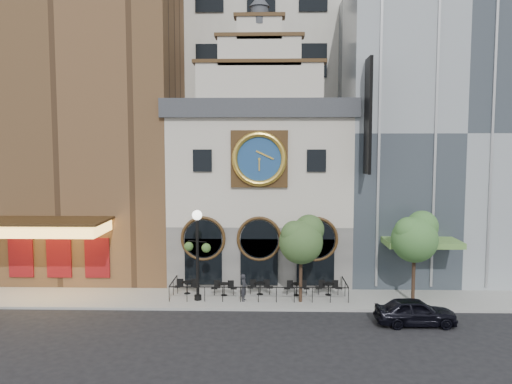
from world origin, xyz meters
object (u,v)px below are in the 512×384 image
object	(u,v)px
tree_left	(302,238)
bistro_0	(187,286)
car_right	(415,312)
pedestrian	(244,288)
tree_right	(415,236)
bistro_1	(224,288)
bistro_3	(297,288)
bistro_2	(260,287)
lamppost	(197,245)
bistro_4	(328,288)

from	to	relation	value
tree_left	bistro_0	bearing A→B (deg)	168.60
tree_left	car_right	bearing A→B (deg)	-30.57
pedestrian	tree_right	distance (m)	10.56
bistro_1	bistro_3	size ratio (longest dim) A/B	1.00
bistro_0	bistro_3	bearing A→B (deg)	-1.85
bistro_2	bistro_3	world-z (taller)	same
pedestrian	bistro_0	bearing A→B (deg)	79.76
pedestrian	lamppost	xyz separation A→B (m)	(-2.77, 0.11, 2.55)
bistro_4	pedestrian	distance (m)	5.35
bistro_0	bistro_2	distance (m)	4.56
car_right	bistro_0	bearing A→B (deg)	68.39
bistro_2	lamppost	bearing A→B (deg)	-162.36
bistro_3	tree_left	world-z (taller)	tree_left
bistro_0	pedestrian	bearing A→B (deg)	-20.69
tree_left	lamppost	bearing A→B (deg)	178.49
bistro_4	tree_right	size ratio (longest dim) A/B	0.29
car_right	bistro_1	bearing A→B (deg)	65.72
bistro_2	bistro_1	bearing A→B (deg)	-173.81
pedestrian	tree_right	world-z (taller)	tree_right
bistro_0	pedestrian	world-z (taller)	pedestrian
bistro_2	bistro_4	xyz separation A→B (m)	(4.24, -0.01, 0.00)
bistro_1	bistro_3	bearing A→B (deg)	1.22
tree_right	tree_left	bearing A→B (deg)	-178.87
bistro_3	tree_right	distance (m)	7.77
bistro_0	lamppost	world-z (taller)	lamppost
bistro_0	bistro_3	xyz separation A→B (m)	(6.83, -0.22, 0.00)
bistro_4	pedestrian	size ratio (longest dim) A/B	0.98
car_right	lamppost	bearing A→B (deg)	72.43
bistro_2	tree_right	distance (m)	9.85
bistro_0	lamppost	xyz separation A→B (m)	(0.85, -1.26, 2.89)
bistro_1	bistro_4	bearing A→B (deg)	2.06
bistro_1	pedestrian	xyz separation A→B (m)	(1.28, -1.05, 0.34)
bistro_1	tree_left	distance (m)	5.86
bistro_0	pedestrian	size ratio (longest dim) A/B	0.98
bistro_2	car_right	bearing A→B (deg)	-29.96
pedestrian	bistro_2	bearing A→B (deg)	-25.56
bistro_1	bistro_4	distance (m)	6.46
pedestrian	tree_left	world-z (taller)	tree_left
bistro_0	bistro_1	xyz separation A→B (m)	(2.34, -0.32, 0.00)
tree_left	bistro_3	bearing A→B (deg)	99.39
bistro_0	bistro_1	world-z (taller)	same
pedestrian	tree_right	size ratio (longest dim) A/B	0.30
bistro_1	pedestrian	bearing A→B (deg)	-39.38
bistro_1	car_right	size ratio (longest dim) A/B	0.38
lamppost	bistro_4	bearing A→B (deg)	30.14
car_right	lamppost	distance (m)	12.74
bistro_4	car_right	size ratio (longest dim) A/B	0.38
bistro_3	pedestrian	size ratio (longest dim) A/B	0.98
car_right	bistro_3	bearing A→B (deg)	51.31
bistro_1	pedestrian	distance (m)	1.69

